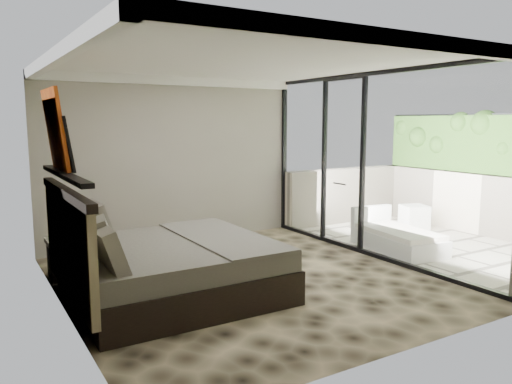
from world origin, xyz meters
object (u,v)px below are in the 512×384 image
ottoman (414,217)px  lounger (396,238)px  bed (164,265)px  nightstand (67,259)px  table_lamp (67,211)px

ottoman → lounger: size_ratio=0.28×
bed → lounger: bearing=2.4°
nightstand → lounger: 5.01m
bed → table_lamp: (-0.81, 1.38, 0.52)m
bed → table_lamp: 1.68m
table_lamp → ottoman: size_ratio=1.32×
bed → table_lamp: bearing=120.4°
bed → table_lamp: bed is taller
table_lamp → lounger: table_lamp is taller
bed → ottoman: size_ratio=5.20×
bed → nightstand: size_ratio=4.92×
ottoman → lounger: 1.78m
table_lamp → ottoman: 6.37m
bed → ottoman: (5.52, 1.13, -0.15)m
nightstand → ottoman: nightstand is taller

